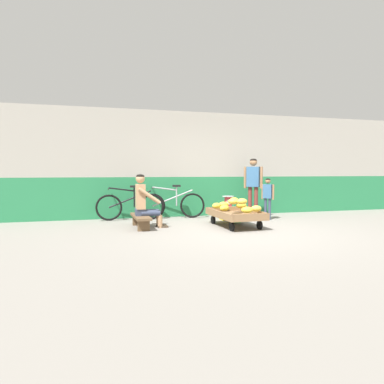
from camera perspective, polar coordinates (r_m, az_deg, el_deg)
The scene contains 13 objects.
ground_plane at distance 6.81m, azimuth 8.72°, elevation -6.70°, with size 80.00×80.00×0.00m, color gray.
back_wall at distance 9.29m, azimuth 1.89°, elevation 4.66°, with size 16.00×0.30×2.78m.
banana_cart at distance 7.44m, azimuth 7.28°, elevation -3.95°, with size 0.91×1.48×0.36m.
banana_pile at distance 7.46m, azimuth 7.26°, elevation -2.18°, with size 0.88×1.36×0.26m.
low_bench at distance 7.28m, azimuth -8.63°, elevation -4.45°, with size 0.34×1.11×0.27m.
vendor_seated at distance 7.25m, azimuth -7.97°, elevation -1.55°, with size 0.68×0.48×1.14m.
plastic_crate at distance 8.46m, azimuth 6.09°, elevation -3.66°, with size 0.36×0.28×0.30m.
weighing_scale at distance 8.42m, azimuth 6.11°, elevation -1.61°, with size 0.30×0.30×0.29m.
bicycle_near_left at distance 8.47m, azimuth -10.38°, elevation -2.30°, with size 1.66×0.48×0.86m.
bicycle_far_left at distance 8.68m, azimuth -3.30°, elevation -2.11°, with size 1.65×0.48×0.86m.
customer_adult at distance 8.95m, azimuth 10.26°, elevation 1.85°, with size 0.40×0.35×1.53m.
customer_child at distance 8.61m, azimuth 12.63°, elevation -0.36°, with size 0.24×0.25×1.03m.
shopping_bag at distance 8.03m, azimuth 7.54°, elevation -4.27°, with size 0.18×0.12×0.24m, color green.
Camera 1 is at (-2.72, -6.13, 1.20)m, focal length 31.70 mm.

